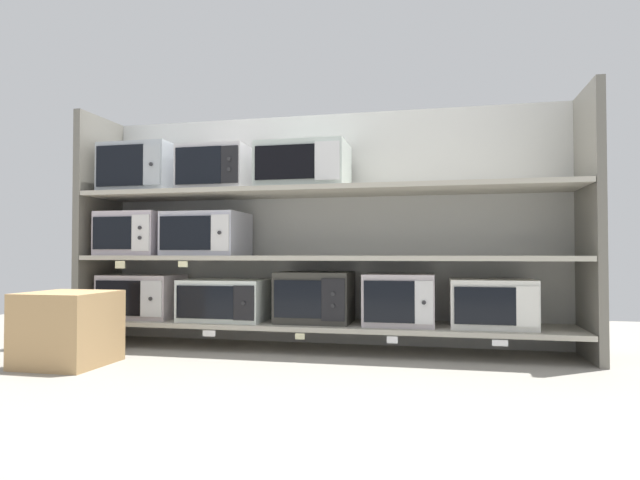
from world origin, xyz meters
TOP-DOWN VIEW (x-y plane):
  - ground at (0.00, -1.00)m, footprint 7.15×6.00m
  - back_panel at (0.00, 0.27)m, footprint 3.35×0.04m
  - upright_left at (-1.61, 0.00)m, footprint 0.05×0.51m
  - upright_right at (1.61, 0.00)m, footprint 0.05×0.51m
  - shelf_0 at (0.00, 0.00)m, footprint 3.15×0.51m
  - microwave_0 at (-1.26, -0.00)m, footprint 0.51×0.37m
  - microwave_1 at (-0.64, -0.00)m, footprint 0.55×0.43m
  - microwave_2 at (-0.03, -0.00)m, footprint 0.47×0.37m
  - microwave_3 at (0.51, -0.00)m, footprint 0.43×0.39m
  - microwave_4 at (1.06, -0.00)m, footprint 0.49×0.36m
  - price_tag_0 at (-1.28, -0.26)m, footprint 0.07×0.00m
  - price_tag_1 at (-0.65, -0.26)m, footprint 0.08×0.00m
  - price_tag_2 at (-0.07, -0.26)m, footprint 0.06×0.00m
  - price_tag_3 at (0.48, -0.26)m, footprint 0.06×0.00m
  - price_tag_4 at (1.07, -0.26)m, footprint 0.09×0.00m
  - shelf_1 at (0.00, 0.00)m, footprint 3.15×0.51m
  - microwave_5 at (-1.30, -0.00)m, footprint 0.44×0.44m
  - microwave_6 at (-0.78, -0.00)m, footprint 0.50×0.43m
  - price_tag_5 at (-1.27, -0.26)m, footprint 0.07×0.00m
  - price_tag_6 at (-0.83, -0.26)m, footprint 0.06×0.00m
  - shelf_2 at (0.00, 0.00)m, footprint 3.15×0.51m
  - microwave_7 at (-1.27, -0.00)m, footprint 0.50×0.39m
  - microwave_8 at (-0.71, -0.00)m, footprint 0.45×0.39m
  - microwave_9 at (-0.11, -0.00)m, footprint 0.57×0.40m
  - shipping_carton at (-1.26, -0.77)m, footprint 0.43×0.43m

SIDE VIEW (x-z plane):
  - ground at x=0.00m, z-range -0.02..0.00m
  - price_tag_3 at x=0.48m, z-range 0.10..0.14m
  - price_tag_0 at x=-1.28m, z-range 0.10..0.14m
  - price_tag_1 at x=-0.65m, z-range 0.10..0.14m
  - price_tag_2 at x=-0.07m, z-range 0.10..0.14m
  - price_tag_4 at x=1.07m, z-range 0.10..0.14m
  - shelf_0 at x=0.00m, z-range 0.14..0.17m
  - shipping_carton at x=-1.26m, z-range 0.00..0.40m
  - microwave_1 at x=-0.64m, z-range 0.17..0.44m
  - microwave_4 at x=1.06m, z-range 0.17..0.46m
  - microwave_0 at x=-1.26m, z-range 0.17..0.47m
  - microwave_3 at x=0.51m, z-range 0.17..0.49m
  - microwave_2 at x=-0.03m, z-range 0.17..0.50m
  - price_tag_5 at x=-1.27m, z-range 0.52..0.57m
  - price_tag_6 at x=-0.83m, z-range 0.53..0.57m
  - shelf_1 at x=0.00m, z-range 0.57..0.60m
  - microwave_6 at x=-0.78m, z-range 0.60..0.89m
  - microwave_5 at x=-1.30m, z-range 0.60..0.90m
  - back_panel at x=0.00m, z-range 0.00..1.58m
  - upright_left at x=-1.61m, z-range 0.00..1.58m
  - upright_right at x=1.61m, z-range 0.00..1.58m
  - shelf_2 at x=0.00m, z-range 1.00..1.03m
  - microwave_9 at x=-0.11m, z-range 1.03..1.33m
  - microwave_8 at x=-0.71m, z-range 1.03..1.33m
  - microwave_7 at x=-1.27m, z-range 1.03..1.37m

